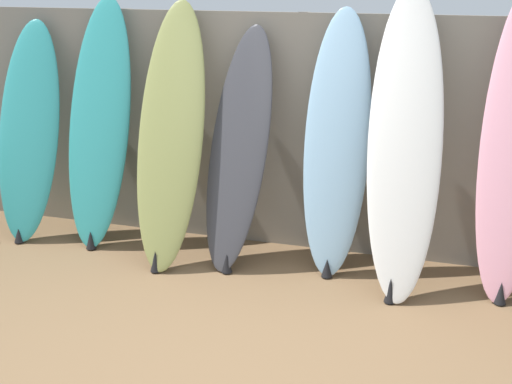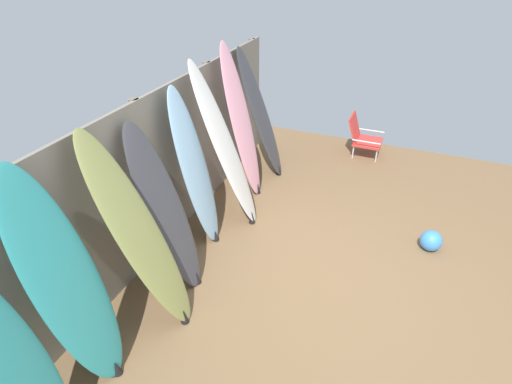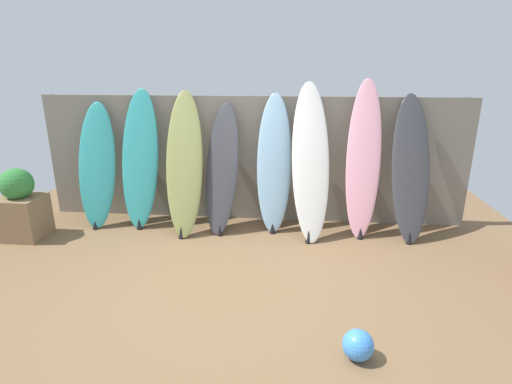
% 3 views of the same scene
% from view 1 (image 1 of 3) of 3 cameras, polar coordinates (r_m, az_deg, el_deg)
% --- Properties ---
extents(ground, '(7.68, 7.68, 0.00)m').
position_cam_1_polar(ground, '(3.98, -4.10, -14.41)').
color(ground, brown).
extents(fence_back, '(6.08, 0.11, 1.80)m').
position_cam_1_polar(fence_back, '(5.43, 3.59, 4.64)').
color(fence_back, gray).
rests_on(fence_back, ground).
extents(surfboard_teal_0, '(0.57, 0.66, 1.73)m').
position_cam_1_polar(surfboard_teal_0, '(5.99, -17.72, 4.64)').
color(surfboard_teal_0, teal).
rests_on(surfboard_teal_0, ground).
extents(surfboard_teal_1, '(0.55, 0.60, 1.91)m').
position_cam_1_polar(surfboard_teal_1, '(5.67, -12.43, 5.29)').
color(surfboard_teal_1, teal).
rests_on(surfboard_teal_1, ground).
extents(surfboard_olive_2, '(0.57, 0.85, 1.90)m').
position_cam_1_polar(surfboard_olive_2, '(5.24, -6.84, 4.49)').
color(surfboard_olive_2, olive).
rests_on(surfboard_olive_2, ground).
extents(surfboard_charcoal_3, '(0.53, 0.72, 1.73)m').
position_cam_1_polar(surfboard_charcoal_3, '(5.15, -1.40, 3.38)').
color(surfboard_charcoal_3, '#38383D').
rests_on(surfboard_charcoal_3, ground).
extents(surfboard_skyblue_4, '(0.47, 0.48, 1.86)m').
position_cam_1_polar(surfboard_skyblue_4, '(5.01, 6.47, 3.72)').
color(surfboard_skyblue_4, '#8CB7D6').
rests_on(surfboard_skyblue_4, ground).
extents(surfboard_white_5, '(0.58, 0.84, 2.02)m').
position_cam_1_polar(surfboard_white_5, '(4.79, 11.82, 3.72)').
color(surfboard_white_5, white).
rests_on(surfboard_white_5, ground).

